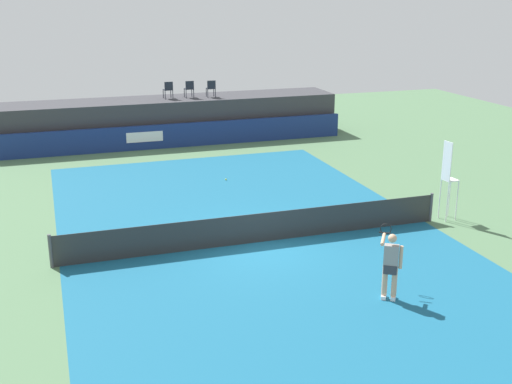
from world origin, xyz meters
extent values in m
plane|color=#4C704C|center=(0.00, 3.00, 0.00)|extent=(48.00, 48.00, 0.00)
cube|color=#16597A|center=(0.00, 0.00, 0.00)|extent=(12.00, 22.00, 0.00)
cube|color=navy|center=(0.00, 13.50, 0.60)|extent=(18.00, 0.20, 1.20)
cube|color=white|center=(-1.45, 13.39, 0.66)|extent=(1.80, 0.02, 0.50)
cube|color=#38383D|center=(0.00, 15.30, 1.10)|extent=(18.00, 2.80, 2.20)
cylinder|color=#1E232D|center=(0.32, 15.45, 2.42)|extent=(0.04, 0.04, 0.44)
cylinder|color=#1E232D|center=(-0.08, 15.42, 2.42)|extent=(0.04, 0.04, 0.44)
cylinder|color=#1E232D|center=(0.35, 15.05, 2.42)|extent=(0.04, 0.04, 0.44)
cylinder|color=#1E232D|center=(-0.06, 15.02, 2.42)|extent=(0.04, 0.04, 0.44)
cube|color=#1E232D|center=(0.13, 15.24, 2.66)|extent=(0.47, 0.47, 0.03)
cube|color=#1E232D|center=(0.15, 15.03, 2.88)|extent=(0.44, 0.06, 0.42)
cylinder|color=#1E232D|center=(1.43, 15.42, 2.42)|extent=(0.04, 0.04, 0.44)
cylinder|color=#1E232D|center=(1.03, 15.41, 2.42)|extent=(0.04, 0.04, 0.44)
cylinder|color=#1E232D|center=(1.44, 15.02, 2.42)|extent=(0.04, 0.04, 0.44)
cylinder|color=#1E232D|center=(1.04, 15.00, 2.42)|extent=(0.04, 0.04, 0.44)
cube|color=#1E232D|center=(1.23, 15.21, 2.66)|extent=(0.45, 0.45, 0.03)
cube|color=#1E232D|center=(1.24, 15.00, 2.88)|extent=(0.44, 0.04, 0.42)
cylinder|color=#1E232D|center=(2.57, 15.21, 2.42)|extent=(0.04, 0.04, 0.44)
cylinder|color=#1E232D|center=(2.17, 15.23, 2.42)|extent=(0.04, 0.04, 0.44)
cylinder|color=#1E232D|center=(2.55, 14.81, 2.42)|extent=(0.04, 0.04, 0.44)
cylinder|color=#1E232D|center=(2.15, 14.83, 2.42)|extent=(0.04, 0.04, 0.44)
cube|color=#1E232D|center=(2.36, 15.02, 2.66)|extent=(0.46, 0.46, 0.03)
cube|color=#1E232D|center=(2.35, 14.81, 2.88)|extent=(0.44, 0.04, 0.42)
cylinder|color=white|center=(7.09, -0.19, 0.70)|extent=(0.04, 0.04, 1.40)
cylinder|color=white|center=(7.05, 0.22, 0.70)|extent=(0.04, 0.04, 1.40)
cylinder|color=white|center=(6.68, -0.22, 0.70)|extent=(0.04, 0.04, 1.40)
cylinder|color=white|center=(6.65, 0.19, 0.70)|extent=(0.04, 0.04, 1.40)
cube|color=white|center=(6.87, 0.00, 1.41)|extent=(0.47, 0.47, 0.03)
cube|color=white|center=(6.66, -0.02, 2.09)|extent=(0.06, 0.44, 1.33)
cube|color=#2D2D2D|center=(0.00, 0.00, 0.47)|extent=(12.40, 0.02, 0.95)
cylinder|color=#4C4C51|center=(-6.20, 0.00, 0.50)|extent=(0.10, 0.10, 1.00)
cylinder|color=#4C4C51|center=(6.20, 0.00, 0.50)|extent=(0.10, 0.10, 1.00)
cube|color=white|center=(2.04, -4.80, 0.05)|extent=(0.25, 0.28, 0.10)
cylinder|color=tan|center=(2.04, -4.80, 0.51)|extent=(0.14, 0.14, 0.82)
cube|color=white|center=(1.84, -4.67, 0.05)|extent=(0.25, 0.28, 0.10)
cylinder|color=tan|center=(1.84, -4.67, 0.51)|extent=(0.14, 0.14, 0.82)
cube|color=#333338|center=(1.94, -4.73, 0.84)|extent=(0.40, 0.37, 0.24)
cube|color=gray|center=(1.94, -4.73, 1.20)|extent=(0.41, 0.37, 0.56)
sphere|color=tan|center=(1.94, -4.73, 1.66)|extent=(0.22, 0.22, 0.22)
cylinder|color=tan|center=(2.14, -4.87, 1.18)|extent=(0.09, 0.09, 0.60)
cylinder|color=tan|center=(1.90, -4.38, 1.50)|extent=(0.41, 0.55, 0.14)
cylinder|color=black|center=(2.13, -4.03, 1.53)|extent=(0.27, 0.19, 0.03)
torus|color=black|center=(2.29, -3.79, 1.53)|extent=(0.27, 0.19, 0.30)
sphere|color=#D8EA33|center=(0.90, 6.98, 0.04)|extent=(0.07, 0.07, 0.07)
camera|label=1|loc=(-5.94, -17.85, 7.54)|focal=45.20mm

